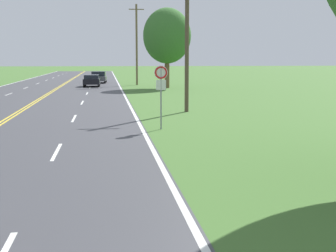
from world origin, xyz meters
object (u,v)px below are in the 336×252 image
traffic_sign (161,81)px  tree_left_verge (167,36)px  car_black_hatchback_receding (92,80)px  car_dark_grey_sedan_distant (99,77)px

traffic_sign → tree_left_verge: (4.14, 29.57, 3.38)m
tree_left_verge → car_black_hatchback_receding: tree_left_verge is taller
tree_left_verge → car_black_hatchback_receding: bearing=156.9°
tree_left_verge → car_dark_grey_sedan_distant: tree_left_verge is taller
tree_left_verge → traffic_sign: bearing=-98.0°
traffic_sign → tree_left_verge: bearing=82.0°
traffic_sign → car_dark_grey_sedan_distant: 41.23m
car_black_hatchback_receding → tree_left_verge: bearing=67.8°
tree_left_verge → car_dark_grey_sedan_distant: 14.51m
tree_left_verge → car_dark_grey_sedan_distant: size_ratio=1.96×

